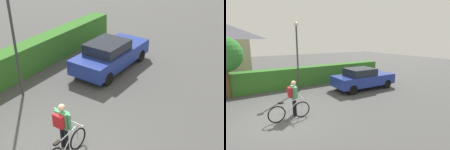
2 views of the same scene
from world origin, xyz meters
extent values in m
plane|color=#484848|center=(0.00, 0.00, 0.00)|extent=(60.00, 60.00, 0.00)
cube|color=#326D25|center=(0.00, 4.91, 0.68)|extent=(19.35, 0.90, 1.35)
cube|color=navy|center=(6.08, 1.84, 0.64)|extent=(4.30, 1.85, 0.67)
cube|color=#1E232D|center=(5.77, 1.85, 1.21)|extent=(1.86, 1.59, 0.46)
cylinder|color=black|center=(7.55, 2.60, 0.31)|extent=(0.62, 0.19, 0.61)
cylinder|color=black|center=(7.52, 1.02, 0.31)|extent=(0.62, 0.19, 0.61)
cylinder|color=black|center=(4.65, 2.66, 0.31)|extent=(0.62, 0.19, 0.61)
cylinder|color=black|center=(4.62, 1.08, 0.31)|extent=(0.62, 0.19, 0.61)
torus|color=black|center=(0.81, -0.32, 0.36)|extent=(0.72, 0.07, 0.72)
torus|color=black|center=(-0.26, -0.30, 0.36)|extent=(0.72, 0.07, 0.72)
cylinder|color=silver|center=(0.48, -0.32, 0.63)|extent=(0.68, 0.05, 0.60)
cylinder|color=silver|center=(0.04, -0.31, 0.57)|extent=(0.26, 0.04, 0.47)
cylinder|color=silver|center=(0.34, -0.31, 0.82)|extent=(0.84, 0.06, 0.13)
cylinder|color=silver|center=(-0.05, -0.30, 0.35)|extent=(0.41, 0.05, 0.05)
cylinder|color=silver|center=(0.81, -0.32, 0.64)|extent=(0.04, 0.04, 0.55)
cube|color=black|center=(-0.08, -0.30, 0.82)|extent=(0.22, 0.11, 0.06)
cylinder|color=silver|center=(0.81, -0.32, 0.94)|extent=(0.04, 0.50, 0.03)
cylinder|color=black|center=(0.61, 0.13, 0.40)|extent=(0.13, 0.13, 0.79)
cylinder|color=black|center=(0.61, -0.03, 0.40)|extent=(0.13, 0.13, 0.79)
cube|color=#3F8C59|center=(0.61, 0.05, 1.07)|extent=(0.22, 0.47, 0.56)
sphere|color=tan|center=(0.61, 0.05, 1.49)|extent=(0.21, 0.21, 0.21)
cylinder|color=#3F8C59|center=(0.62, 0.33, 1.08)|extent=(0.09, 0.09, 0.53)
cylinder|color=#3F8C59|center=(0.60, -0.23, 1.08)|extent=(0.09, 0.09, 0.53)
cube|color=#AD191E|center=(0.45, 0.06, 1.10)|extent=(0.17, 0.38, 0.43)
cylinder|color=#38383D|center=(2.06, 3.53, 2.08)|extent=(0.10, 0.10, 4.15)
sphere|color=#F2EDCC|center=(2.06, 3.53, 4.27)|extent=(0.28, 0.28, 0.28)
cylinder|color=brown|center=(-1.88, 4.39, 0.96)|extent=(0.29, 0.29, 1.93)
camera|label=1|loc=(-4.61, -5.02, 6.32)|focal=47.28mm
camera|label=2|loc=(-1.77, -7.43, 3.40)|focal=28.84mm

